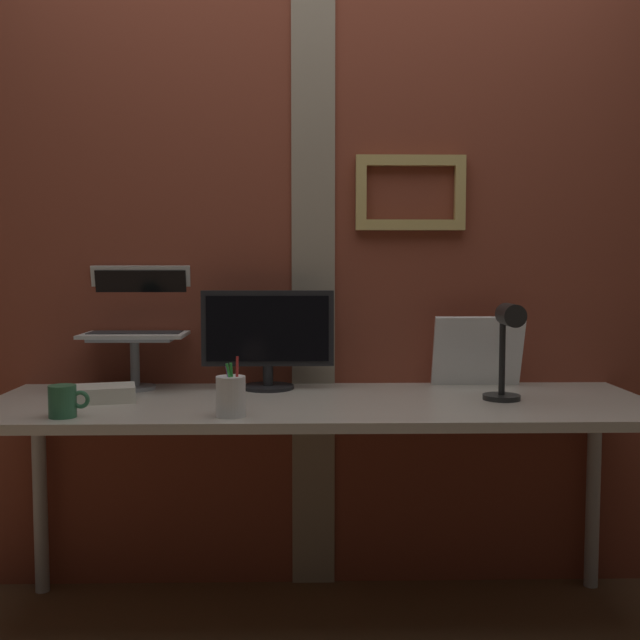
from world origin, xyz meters
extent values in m
plane|color=brown|center=(0.00, 0.00, 0.00)|extent=(6.00, 6.00, 0.00)
cube|color=brown|center=(0.00, 0.38, 1.16)|extent=(3.29, 0.12, 2.31)
cube|color=gray|center=(-0.02, 0.31, 1.16)|extent=(0.16, 0.01, 2.31)
cube|color=tan|center=(0.33, 0.30, 1.55)|extent=(0.39, 0.03, 0.04)
cube|color=tan|center=(0.33, 0.30, 1.32)|extent=(0.39, 0.03, 0.04)
cube|color=tan|center=(0.15, 0.30, 1.43)|extent=(0.04, 0.03, 0.19)
cube|color=tan|center=(0.51, 0.30, 1.43)|extent=(0.04, 0.03, 0.19)
cube|color=beige|center=(0.00, -0.03, 0.73)|extent=(2.12, 0.69, 0.03)
cylinder|color=#B2B2B7|center=(-1.00, 0.26, 0.36)|extent=(0.05, 0.05, 0.72)
cylinder|color=#B2B2B7|center=(1.00, 0.26, 0.36)|extent=(0.05, 0.05, 0.72)
cylinder|color=black|center=(-0.18, 0.20, 0.75)|extent=(0.18, 0.18, 0.01)
cylinder|color=black|center=(-0.18, 0.20, 0.79)|extent=(0.04, 0.04, 0.07)
cube|color=black|center=(-0.18, 0.20, 0.96)|extent=(0.46, 0.04, 0.26)
cube|color=black|center=(-0.18, 0.18, 0.96)|extent=(0.42, 0.00, 0.23)
cylinder|color=gray|center=(-0.64, 0.20, 0.75)|extent=(0.14, 0.14, 0.01)
cylinder|color=gray|center=(-0.64, 0.20, 0.84)|extent=(0.03, 0.03, 0.16)
cube|color=gray|center=(-0.64, 0.20, 0.93)|extent=(0.28, 0.22, 0.01)
cube|color=silver|center=(-0.64, 0.20, 0.94)|extent=(0.35, 0.21, 0.01)
cube|color=#2D2D30|center=(-0.64, 0.21, 0.94)|extent=(0.31, 0.12, 0.00)
cube|color=silver|center=(-0.64, 0.33, 1.06)|extent=(0.35, 0.06, 0.23)
cube|color=black|center=(-0.64, 0.32, 1.06)|extent=(0.32, 0.04, 0.20)
cube|color=white|center=(0.57, 0.24, 0.87)|extent=(0.32, 0.09, 0.25)
cylinder|color=black|center=(0.58, -0.03, 0.75)|extent=(0.12, 0.12, 0.02)
cylinder|color=black|center=(0.58, -0.03, 0.90)|extent=(0.02, 0.02, 0.28)
cylinder|color=black|center=(0.58, -0.12, 1.03)|extent=(0.07, 0.11, 0.07)
cylinder|color=white|center=(-0.26, -0.28, 0.80)|extent=(0.08, 0.08, 0.12)
cylinder|color=red|center=(-0.24, -0.29, 0.84)|extent=(0.01, 0.02, 0.16)
cylinder|color=purple|center=(-0.26, -0.28, 0.82)|extent=(0.03, 0.03, 0.14)
cylinder|color=green|center=(-0.26, -0.29, 0.83)|extent=(0.04, 0.02, 0.14)
cylinder|color=green|center=(-0.25, -0.28, 0.83)|extent=(0.02, 0.03, 0.15)
cylinder|color=#33724C|center=(-0.74, -0.28, 0.79)|extent=(0.08, 0.08, 0.09)
torus|color=#33724C|center=(-0.69, -0.28, 0.80)|extent=(0.05, 0.01, 0.05)
cube|color=silver|center=(-0.69, -0.03, 0.77)|extent=(0.23, 0.18, 0.05)
camera|label=1|loc=(-0.05, -2.39, 1.18)|focal=42.08mm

